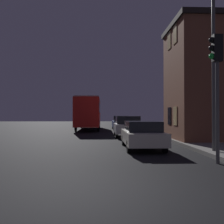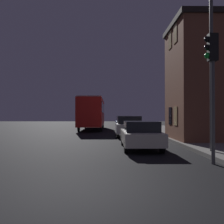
% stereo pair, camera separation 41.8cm
% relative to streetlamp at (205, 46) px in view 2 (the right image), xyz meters
% --- Properties ---
extents(ground_plane, '(120.00, 120.00, 0.00)m').
position_rel_streetlamp_xyz_m(ground_plane, '(-4.11, -4.91, -4.42)').
color(ground_plane, black).
extents(brick_building, '(3.90, 4.66, 7.12)m').
position_rel_streetlamp_xyz_m(brick_building, '(1.84, 5.14, -0.68)').
color(brick_building, brown).
rests_on(brick_building, sidewalk).
extents(streetlamp, '(1.16, 0.37, 6.60)m').
position_rel_streetlamp_xyz_m(streetlamp, '(0.00, 0.00, 0.00)').
color(streetlamp, '#4C4C4C').
rests_on(streetlamp, sidewalk).
extents(traffic_light, '(0.43, 0.24, 4.30)m').
position_rel_streetlamp_xyz_m(traffic_light, '(-0.47, -1.83, -1.34)').
color(traffic_light, '#4C4C4C').
rests_on(traffic_light, ground).
extents(bus, '(2.43, 10.45, 3.45)m').
position_rel_streetlamp_xyz_m(bus, '(-5.80, 18.03, -2.36)').
color(bus, red).
rests_on(bus, ground).
extents(car_near_lane, '(1.72, 4.17, 1.32)m').
position_rel_streetlamp_xyz_m(car_near_lane, '(-2.37, 1.92, -3.73)').
color(car_near_lane, beige).
rests_on(car_near_lane, ground).
extents(car_mid_lane, '(1.88, 3.96, 1.54)m').
position_rel_streetlamp_xyz_m(car_mid_lane, '(-2.44, 8.52, -3.62)').
color(car_mid_lane, '#B7BABF').
rests_on(car_mid_lane, ground).
extents(car_far_lane, '(1.77, 4.17, 1.54)m').
position_rel_streetlamp_xyz_m(car_far_lane, '(-2.29, 17.87, -3.64)').
color(car_far_lane, navy).
rests_on(car_far_lane, ground).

